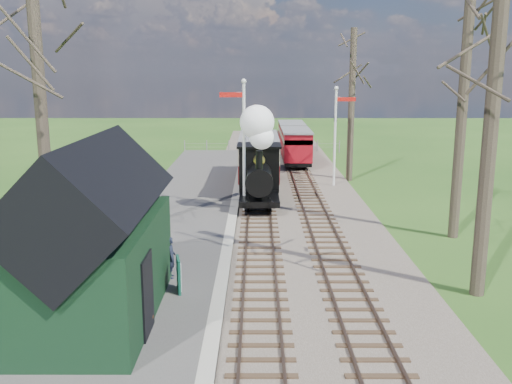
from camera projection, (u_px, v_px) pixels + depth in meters
distant_hills at (268, 241)px, 77.60m from camera, size 114.40×48.00×22.02m
ballast_bed at (281, 186)px, 32.76m from camera, size 8.00×60.00×0.10m
track_near at (259, 185)px, 32.75m from camera, size 1.60×60.00×0.15m
track_far at (304, 185)px, 32.75m from camera, size 1.60×60.00×0.15m
platform at (179, 222)px, 24.94m from camera, size 5.00×44.00×0.20m
coping_strip at (232, 221)px, 24.93m from camera, size 0.40×44.00×0.21m
station_shed at (95, 241)px, 14.70m from camera, size 3.25×6.30×4.78m
semaphore_near at (243, 136)px, 26.15m from camera, size 1.22×0.24×6.22m
semaphore_far at (336, 129)px, 32.06m from camera, size 1.22×0.24×5.72m
bare_trees at (298, 110)px, 20.04m from camera, size 15.51×22.39×12.00m
fence_line at (262, 146)px, 46.35m from camera, size 12.60×0.08×1.00m
locomotive at (259, 163)px, 27.11m from camera, size 1.96×4.58×4.90m
coach at (259, 157)px, 33.18m from camera, size 2.29×7.85×2.41m
red_carriage_a at (296, 146)px, 39.30m from camera, size 1.97×4.87×2.07m
red_carriage_b at (291, 137)px, 44.68m from camera, size 1.97×4.87×2.07m
sign_board at (179, 275)px, 16.71m from camera, size 0.23×0.71×1.04m
bench at (130, 322)px, 13.81m from camera, size 0.71×1.59×0.88m
person at (171, 257)px, 17.80m from camera, size 0.40×0.53×1.33m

